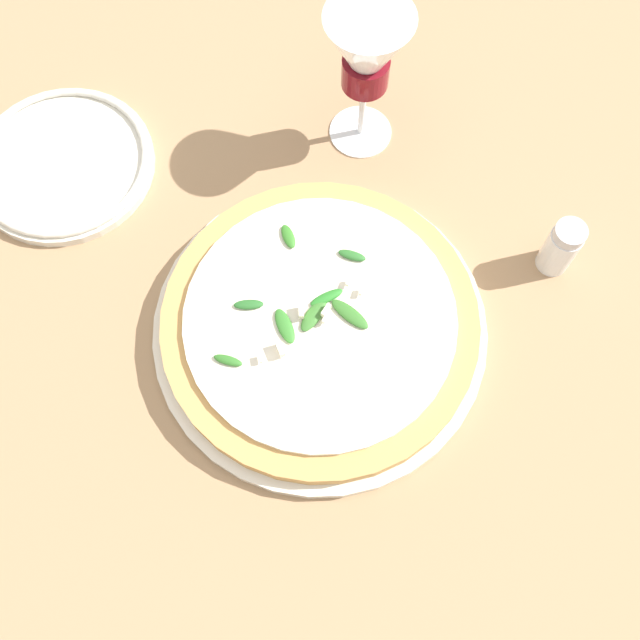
{
  "coord_description": "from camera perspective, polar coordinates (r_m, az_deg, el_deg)",
  "views": [
    {
      "loc": [
        -0.09,
        0.24,
        0.67
      ],
      "look_at": [
        0.02,
        0.01,
        0.03
      ],
      "focal_mm": 42.0,
      "sensor_mm": 36.0,
      "label": 1
    }
  ],
  "objects": [
    {
      "name": "ground_plane",
      "position": [
        0.72,
        1.9,
        -1.24
      ],
      "size": [
        6.0,
        6.0,
        0.0
      ],
      "primitive_type": "plane",
      "color": "#9E7A56"
    },
    {
      "name": "pizza_arugula_main",
      "position": [
        0.7,
        -0.01,
        -0.39
      ],
      "size": [
        0.32,
        0.32,
        0.05
      ],
      "color": "silver",
      "rests_on": "ground_plane"
    },
    {
      "name": "wine_glass",
      "position": [
        0.74,
        3.57,
        19.32
      ],
      "size": [
        0.08,
        0.08,
        0.17
      ],
      "color": "white",
      "rests_on": "ground_plane"
    },
    {
      "name": "side_plate_white",
      "position": [
        0.84,
        -19.0,
        11.26
      ],
      "size": [
        0.19,
        0.19,
        0.02
      ],
      "color": "silver",
      "rests_on": "ground_plane"
    },
    {
      "name": "shaker_pepper",
      "position": [
        0.76,
        17.89,
        5.29
      ],
      "size": [
        0.03,
        0.03,
        0.07
      ],
      "color": "silver",
      "rests_on": "ground_plane"
    }
  ]
}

